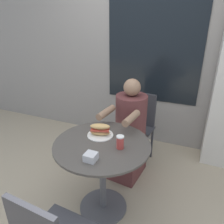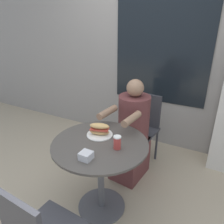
{
  "view_description": "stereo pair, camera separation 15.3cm",
  "coord_description": "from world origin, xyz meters",
  "views": [
    {
      "loc": [
        0.69,
        -1.44,
        1.73
      ],
      "look_at": [
        0.0,
        0.22,
        0.94
      ],
      "focal_mm": 35.0,
      "sensor_mm": 36.0,
      "label": 1
    },
    {
      "loc": [
        0.83,
        -1.38,
        1.73
      ],
      "look_at": [
        0.0,
        0.22,
        0.94
      ],
      "focal_mm": 35.0,
      "sensor_mm": 36.0,
      "label": 2
    }
  ],
  "objects": [
    {
      "name": "ground_plane",
      "position": [
        0.0,
        0.0,
        0.0
      ],
      "size": [
        8.0,
        8.0,
        0.0
      ],
      "primitive_type": "plane",
      "color": "tan"
    },
    {
      "name": "storefront_wall",
      "position": [
        0.0,
        1.48,
        1.4
      ],
      "size": [
        8.0,
        0.09,
        2.8
      ],
      "color": "gray",
      "rests_on": "ground_plane"
    },
    {
      "name": "cafe_table",
      "position": [
        0.0,
        0.0,
        0.55
      ],
      "size": [
        0.83,
        0.83,
        0.74
      ],
      "color": "#47423D",
      "rests_on": "ground_plane"
    },
    {
      "name": "diner_chair",
      "position": [
        0.06,
        0.95,
        0.52
      ],
      "size": [
        0.42,
        0.42,
        0.87
      ],
      "rotation": [
        0.0,
        0.0,
        3.03
      ],
      "color": "#333338",
      "rests_on": "ground_plane"
    },
    {
      "name": "seated_diner",
      "position": [
        0.05,
        0.6,
        0.5
      ],
      "size": [
        0.4,
        0.63,
        1.14
      ],
      "rotation": [
        0.0,
        0.0,
        3.03
      ],
      "color": "brown",
      "rests_on": "ground_plane"
    },
    {
      "name": "sandwich_on_plate",
      "position": [
        -0.07,
        0.12,
        0.78
      ],
      "size": [
        0.24,
        0.24,
        0.11
      ],
      "rotation": [
        0.0,
        0.0,
        0.28
      ],
      "color": "white",
      "rests_on": "cafe_table"
    },
    {
      "name": "drink_cup",
      "position": [
        0.17,
        -0.01,
        0.79
      ],
      "size": [
        0.06,
        0.06,
        0.11
      ],
      "color": "#B73D38",
      "rests_on": "cafe_table"
    },
    {
      "name": "napkin_box",
      "position": [
        0.02,
        -0.25,
        0.77
      ],
      "size": [
        0.09,
        0.09,
        0.06
      ],
      "rotation": [
        0.0,
        0.0,
        -0.02
      ],
      "color": "silver",
      "rests_on": "cafe_table"
    }
  ]
}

